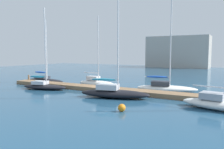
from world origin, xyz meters
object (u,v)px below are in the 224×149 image
sailboat_5 (219,103)px  mooring_buoy_orange (122,108)px  sailboat_0 (45,79)px  sailboat_3 (114,92)px  sailboat_4 (166,87)px  harbor_building_distant (178,52)px  sailboat_1 (44,85)px  sailboat_2 (96,82)px

sailboat_5 → mooring_buoy_orange: (-7.15, -4.62, -0.27)m
sailboat_0 → sailboat_3: bearing=-17.1°
mooring_buoy_orange → sailboat_5: bearing=32.9°
sailboat_4 → mooring_buoy_orange: sailboat_4 is taller
sailboat_0 → sailboat_4: bearing=5.0°
sailboat_5 → mooring_buoy_orange: 8.52m
sailboat_5 → harbor_building_distant: size_ratio=0.49×
sailboat_3 → mooring_buoy_orange: bearing=-68.3°
sailboat_1 → sailboat_5: bearing=-13.9°
sailboat_1 → mooring_buoy_orange: size_ratio=16.61×
sailboat_2 → harbor_building_distant: harbor_building_distant is taller
sailboat_0 → sailboat_1: (5.46, -5.57, 0.06)m
sailboat_0 → harbor_building_distant: 52.88m
sailboat_0 → sailboat_3: size_ratio=0.89×
sailboat_4 → harbor_building_distant: sailboat_4 is taller
sailboat_1 → sailboat_5: 21.64m
sailboat_0 → mooring_buoy_orange: 22.67m
sailboat_1 → harbor_building_distant: (5.03, 57.18, 4.76)m
sailboat_0 → sailboat_3: 17.61m
mooring_buoy_orange → sailboat_0: bearing=151.6°
sailboat_2 → harbor_building_distant: size_ratio=0.50×
sailboat_2 → sailboat_5: 17.90m
sailboat_3 → sailboat_5: (10.54, -0.14, -0.06)m
sailboat_1 → sailboat_2: sailboat_1 is taller
sailboat_1 → sailboat_0: bearing=122.1°
sailboat_4 → sailboat_5: bearing=-58.4°
sailboat_4 → sailboat_5: (6.64, -6.95, 0.00)m
sailboat_4 → harbor_building_distant: bearing=89.0°
sailboat_1 → sailboat_3: size_ratio=0.93×
sailboat_0 → sailboat_3: (16.56, -6.01, 0.16)m
sailboat_0 → harbor_building_distant: size_ratio=0.51×
sailboat_4 → harbor_building_distant: size_ratio=0.60×
sailboat_3 → mooring_buoy_orange: (3.39, -4.76, -0.32)m
sailboat_3 → mooring_buoy_orange: 5.86m
sailboat_2 → mooring_buoy_orange: 14.52m
sailboat_4 → sailboat_5: 9.61m
sailboat_2 → sailboat_3: (6.24, -6.10, 0.01)m
sailboat_0 → sailboat_5: size_ratio=1.04×
mooring_buoy_orange → harbor_building_distant: harbor_building_distant is taller
sailboat_5 → sailboat_0: bearing=176.1°
sailboat_0 → sailboat_2: bearing=3.3°
sailboat_2 → sailboat_3: bearing=-44.9°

